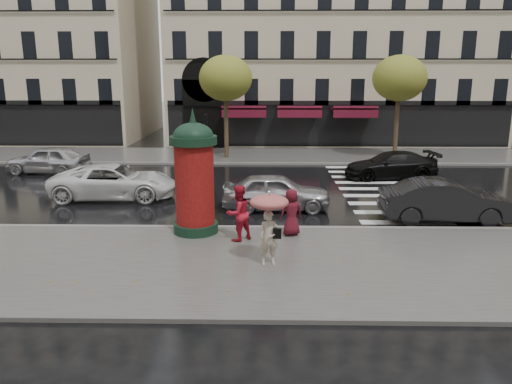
{
  "coord_description": "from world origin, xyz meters",
  "views": [
    {
      "loc": [
        0.52,
        -14.39,
        5.68
      ],
      "look_at": [
        0.23,
        1.5,
        1.79
      ],
      "focal_mm": 35.0,
      "sensor_mm": 36.0,
      "label": 1
    }
  ],
  "objects_px": {
    "car_silver": "(276,192)",
    "car_darkgrey": "(446,201)",
    "woman_red": "(238,213)",
    "traffic_light": "(206,161)",
    "car_white": "(114,182)",
    "car_black": "(391,165)",
    "car_far_silver": "(48,160)",
    "morris_column": "(194,174)",
    "man_burgundy": "(291,212)",
    "woman_umbrella": "(269,218)"
  },
  "relations": [
    {
      "from": "woman_red",
      "to": "man_burgundy",
      "type": "height_order",
      "value": "woman_red"
    },
    {
      "from": "woman_red",
      "to": "car_far_silver",
      "type": "xyz_separation_m",
      "value": [
        -11.35,
        11.58,
        -0.29
      ]
    },
    {
      "from": "woman_umbrella",
      "to": "car_black",
      "type": "distance_m",
      "value": 14.38
    },
    {
      "from": "woman_red",
      "to": "car_darkgrey",
      "type": "distance_m",
      "value": 8.26
    },
    {
      "from": "car_black",
      "to": "car_far_silver",
      "type": "distance_m",
      "value": 19.02
    },
    {
      "from": "car_silver",
      "to": "car_black",
      "type": "height_order",
      "value": "car_silver"
    },
    {
      "from": "traffic_light",
      "to": "car_white",
      "type": "bearing_deg",
      "value": 134.74
    },
    {
      "from": "traffic_light",
      "to": "car_silver",
      "type": "height_order",
      "value": "traffic_light"
    },
    {
      "from": "man_burgundy",
      "to": "car_far_silver",
      "type": "height_order",
      "value": "man_burgundy"
    },
    {
      "from": "traffic_light",
      "to": "car_far_silver",
      "type": "xyz_separation_m",
      "value": [
        -10.17,
        10.39,
        -1.82
      ]
    },
    {
      "from": "woman_red",
      "to": "car_white",
      "type": "xyz_separation_m",
      "value": [
        -5.95,
        6.0,
        -0.29
      ]
    },
    {
      "from": "car_silver",
      "to": "car_white",
      "type": "height_order",
      "value": "car_white"
    },
    {
      "from": "car_silver",
      "to": "morris_column",
      "type": "bearing_deg",
      "value": 138.73
    },
    {
      "from": "morris_column",
      "to": "car_black",
      "type": "distance_m",
      "value": 13.47
    },
    {
      "from": "car_silver",
      "to": "car_darkgrey",
      "type": "xyz_separation_m",
      "value": [
        6.45,
        -1.57,
        0.04
      ]
    },
    {
      "from": "car_silver",
      "to": "car_black",
      "type": "xyz_separation_m",
      "value": [
        6.29,
        6.35,
        -0.05
      ]
    },
    {
      "from": "woman_umbrella",
      "to": "traffic_light",
      "type": "bearing_deg",
      "value": 123.33
    },
    {
      "from": "woman_umbrella",
      "to": "traffic_light",
      "type": "xyz_separation_m",
      "value": [
        -2.19,
        3.33,
        1.05
      ]
    },
    {
      "from": "woman_red",
      "to": "car_far_silver",
      "type": "height_order",
      "value": "woman_red"
    },
    {
      "from": "morris_column",
      "to": "car_black",
      "type": "bearing_deg",
      "value": 46.57
    },
    {
      "from": "woman_umbrella",
      "to": "morris_column",
      "type": "relative_size",
      "value": 0.5
    },
    {
      "from": "traffic_light",
      "to": "car_silver",
      "type": "relative_size",
      "value": 0.91
    },
    {
      "from": "car_silver",
      "to": "car_white",
      "type": "distance_m",
      "value": 7.52
    },
    {
      "from": "traffic_light",
      "to": "car_black",
      "type": "relative_size",
      "value": 0.82
    },
    {
      "from": "car_darkgrey",
      "to": "car_far_silver",
      "type": "xyz_separation_m",
      "value": [
        -19.16,
        8.91,
        -0.03
      ]
    },
    {
      "from": "morris_column",
      "to": "car_silver",
      "type": "relative_size",
      "value": 0.97
    },
    {
      "from": "car_darkgrey",
      "to": "car_black",
      "type": "xyz_separation_m",
      "value": [
        -0.17,
        7.92,
        -0.09
      ]
    },
    {
      "from": "car_silver",
      "to": "woman_umbrella",
      "type": "bearing_deg",
      "value": 176.42
    },
    {
      "from": "car_darkgrey",
      "to": "car_silver",
      "type": "bearing_deg",
      "value": 78.08
    },
    {
      "from": "traffic_light",
      "to": "morris_column",
      "type": "bearing_deg",
      "value": -139.15
    },
    {
      "from": "car_black",
      "to": "woman_umbrella",
      "type": "bearing_deg",
      "value": -34.62
    },
    {
      "from": "woman_umbrella",
      "to": "car_black",
      "type": "bearing_deg",
      "value": 62.46
    },
    {
      "from": "woman_umbrella",
      "to": "car_silver",
      "type": "xyz_separation_m",
      "value": [
        0.35,
        6.38,
        -0.78
      ]
    },
    {
      "from": "car_black",
      "to": "car_silver",
      "type": "bearing_deg",
      "value": -51.8
    },
    {
      "from": "morris_column",
      "to": "car_far_silver",
      "type": "bearing_deg",
      "value": 132.44
    },
    {
      "from": "man_burgundy",
      "to": "car_darkgrey",
      "type": "distance_m",
      "value": 6.37
    },
    {
      "from": "woman_red",
      "to": "traffic_light",
      "type": "xyz_separation_m",
      "value": [
        -1.18,
        1.19,
        1.53
      ]
    },
    {
      "from": "woman_red",
      "to": "car_white",
      "type": "height_order",
      "value": "woman_red"
    },
    {
      "from": "man_burgundy",
      "to": "morris_column",
      "type": "height_order",
      "value": "morris_column"
    },
    {
      "from": "car_darkgrey",
      "to": "car_white",
      "type": "relative_size",
      "value": 0.88
    },
    {
      "from": "car_white",
      "to": "car_far_silver",
      "type": "relative_size",
      "value": 1.22
    },
    {
      "from": "woman_red",
      "to": "traffic_light",
      "type": "distance_m",
      "value": 2.27
    },
    {
      "from": "woman_red",
      "to": "woman_umbrella",
      "type": "bearing_deg",
      "value": 76.0
    },
    {
      "from": "man_burgundy",
      "to": "car_darkgrey",
      "type": "height_order",
      "value": "man_burgundy"
    },
    {
      "from": "car_silver",
      "to": "car_darkgrey",
      "type": "distance_m",
      "value": 6.64
    },
    {
      "from": "morris_column",
      "to": "car_white",
      "type": "xyz_separation_m",
      "value": [
        -4.4,
        5.13,
        -1.43
      ]
    },
    {
      "from": "woman_umbrella",
      "to": "morris_column",
      "type": "bearing_deg",
      "value": 130.42
    },
    {
      "from": "car_white",
      "to": "car_far_silver",
      "type": "distance_m",
      "value": 7.76
    },
    {
      "from": "man_burgundy",
      "to": "car_white",
      "type": "distance_m",
      "value": 9.46
    },
    {
      "from": "woman_red",
      "to": "man_burgundy",
      "type": "bearing_deg",
      "value": 158.56
    }
  ]
}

